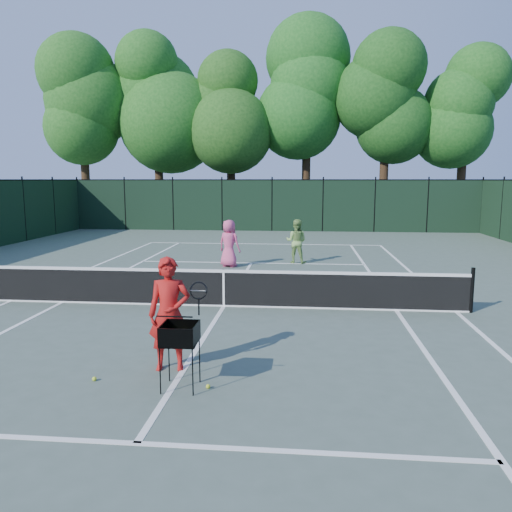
# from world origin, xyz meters

# --- Properties ---
(ground) EXTENTS (90.00, 90.00, 0.00)m
(ground) POSITION_xyz_m (0.00, 0.00, 0.00)
(ground) COLOR #49594D
(ground) RESTS_ON ground
(sideline_doubles_left) EXTENTS (0.10, 23.77, 0.01)m
(sideline_doubles_left) POSITION_xyz_m (-5.49, 0.00, 0.00)
(sideline_doubles_left) COLOR white
(sideline_doubles_left) RESTS_ON ground
(sideline_doubles_right) EXTENTS (0.10, 23.77, 0.01)m
(sideline_doubles_right) POSITION_xyz_m (5.49, 0.00, 0.00)
(sideline_doubles_right) COLOR white
(sideline_doubles_right) RESTS_ON ground
(sideline_singles_left) EXTENTS (0.10, 23.77, 0.01)m
(sideline_singles_left) POSITION_xyz_m (-4.12, 0.00, 0.00)
(sideline_singles_left) COLOR white
(sideline_singles_left) RESTS_ON ground
(sideline_singles_right) EXTENTS (0.10, 23.77, 0.01)m
(sideline_singles_right) POSITION_xyz_m (4.12, 0.00, 0.00)
(sideline_singles_right) COLOR white
(sideline_singles_right) RESTS_ON ground
(baseline_far) EXTENTS (10.97, 0.10, 0.01)m
(baseline_far) POSITION_xyz_m (0.00, 11.88, 0.00)
(baseline_far) COLOR white
(baseline_far) RESTS_ON ground
(service_line_near) EXTENTS (8.23, 0.10, 0.01)m
(service_line_near) POSITION_xyz_m (0.00, -6.40, 0.00)
(service_line_near) COLOR white
(service_line_near) RESTS_ON ground
(service_line_far) EXTENTS (8.23, 0.10, 0.01)m
(service_line_far) POSITION_xyz_m (0.00, 6.40, 0.00)
(service_line_far) COLOR white
(service_line_far) RESTS_ON ground
(center_service_line) EXTENTS (0.10, 12.80, 0.01)m
(center_service_line) POSITION_xyz_m (0.00, 0.00, 0.00)
(center_service_line) COLOR white
(center_service_line) RESTS_ON ground
(tennis_net) EXTENTS (11.69, 0.09, 1.06)m
(tennis_net) POSITION_xyz_m (0.00, 0.00, 0.48)
(tennis_net) COLOR black
(tennis_net) RESTS_ON ground
(fence_far) EXTENTS (24.00, 0.05, 3.00)m
(fence_far) POSITION_xyz_m (0.00, 18.00, 1.50)
(fence_far) COLOR black
(fence_far) RESTS_ON ground
(tree_0) EXTENTS (6.40, 6.40, 13.14)m
(tree_0) POSITION_xyz_m (-13.00, 21.50, 8.16)
(tree_0) COLOR black
(tree_0) RESTS_ON ground
(tree_1) EXTENTS (6.80, 6.80, 13.98)m
(tree_1) POSITION_xyz_m (-8.00, 22.00, 8.69)
(tree_1) COLOR black
(tree_1) RESTS_ON ground
(tree_2) EXTENTS (6.00, 6.00, 12.40)m
(tree_2) POSITION_xyz_m (-3.00, 21.80, 7.73)
(tree_2) COLOR black
(tree_2) RESTS_ON ground
(tree_3) EXTENTS (7.00, 7.00, 14.45)m
(tree_3) POSITION_xyz_m (2.00, 22.30, 9.01)
(tree_3) COLOR black
(tree_3) RESTS_ON ground
(tree_4) EXTENTS (6.20, 6.20, 12.97)m
(tree_4) POSITION_xyz_m (7.00, 21.60, 8.14)
(tree_4) COLOR black
(tree_4) RESTS_ON ground
(tree_5) EXTENTS (5.80, 5.80, 12.23)m
(tree_5) POSITION_xyz_m (12.00, 22.10, 7.71)
(tree_5) COLOR black
(tree_5) RESTS_ON ground
(coach) EXTENTS (0.91, 0.73, 1.85)m
(coach) POSITION_xyz_m (-0.22, -4.07, 0.92)
(coach) COLOR #AF1614
(coach) RESTS_ON ground
(player_pink) EXTENTS (0.96, 0.81, 1.66)m
(player_pink) POSITION_xyz_m (-0.70, 5.55, 0.83)
(player_pink) COLOR #DC4D7F
(player_pink) RESTS_ON ground
(player_green) EXTENTS (0.90, 0.77, 1.61)m
(player_green) POSITION_xyz_m (1.64, 6.58, 0.81)
(player_green) COLOR #82AF57
(player_green) RESTS_ON ground
(ball_hopper) EXTENTS (0.54, 0.54, 0.99)m
(ball_hopper) POSITION_xyz_m (0.13, -4.81, 0.83)
(ball_hopper) COLOR black
(ball_hopper) RESTS_ON ground
(loose_ball_near_cart) EXTENTS (0.07, 0.07, 0.07)m
(loose_ball_near_cart) POSITION_xyz_m (-1.26, -4.68, 0.03)
(loose_ball_near_cart) COLOR #C4E72F
(loose_ball_near_cart) RESTS_ON ground
(loose_ball_midcourt) EXTENTS (0.07, 0.07, 0.07)m
(loose_ball_midcourt) POSITION_xyz_m (0.54, -4.79, 0.03)
(loose_ball_midcourt) COLOR gold
(loose_ball_midcourt) RESTS_ON ground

